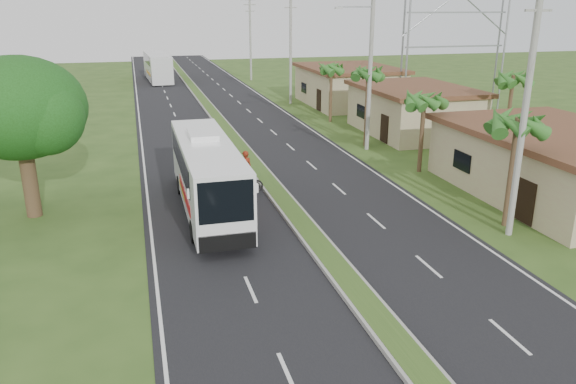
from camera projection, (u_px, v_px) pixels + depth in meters
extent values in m
plane|color=#314C1B|center=(343.00, 278.00, 20.76)|extent=(180.00, 180.00, 0.00)
cube|color=black|center=(242.00, 150.00, 39.07)|extent=(14.00, 160.00, 0.02)
cube|color=gray|center=(242.00, 149.00, 39.04)|extent=(1.20, 160.00, 0.17)
cube|color=#314C1B|center=(242.00, 148.00, 39.01)|extent=(0.95, 160.00, 0.02)
cube|color=silver|center=(143.00, 157.00, 37.40)|extent=(0.12, 160.00, 0.01)
cube|color=silver|center=(333.00, 144.00, 40.74)|extent=(0.12, 160.00, 0.01)
cube|color=tan|center=(556.00, 167.00, 29.24)|extent=(8.00, 12.00, 3.20)
cube|color=#4D311B|center=(561.00, 134.00, 28.68)|extent=(8.60, 12.60, 0.32)
cube|color=tan|center=(413.00, 112.00, 43.86)|extent=(7.00, 10.00, 3.35)
cube|color=#4D311B|center=(414.00, 88.00, 43.28)|extent=(7.60, 10.60, 0.32)
cube|color=tan|center=(348.00, 87.00, 56.66)|extent=(8.00, 11.00, 3.50)
cube|color=#4D311B|center=(349.00, 68.00, 56.05)|extent=(8.60, 11.60, 0.32)
cylinder|color=#473321|center=(511.00, 173.00, 24.96)|extent=(0.26, 0.26, 5.00)
cylinder|color=#473321|center=(422.00, 134.00, 33.36)|extent=(0.26, 0.26, 4.60)
cylinder|color=#473321|center=(367.00, 108.00, 39.50)|extent=(0.26, 0.26, 5.40)
cylinder|color=#473321|center=(331.00, 94.00, 47.96)|extent=(0.26, 0.26, 4.80)
cylinder|color=#473321|center=(509.00, 114.00, 38.03)|extent=(0.26, 0.26, 5.20)
cylinder|color=#473321|center=(29.00, 176.00, 26.29)|extent=(0.70, 0.70, 4.00)
ellipsoid|color=#194211|center=(19.00, 108.00, 25.28)|extent=(6.00, 6.00, 4.68)
sphere|color=#194211|center=(45.00, 117.00, 24.76)|extent=(3.40, 3.40, 3.40)
cylinder|color=gray|center=(525.00, 110.00, 22.97)|extent=(0.28, 0.28, 11.00)
cube|color=gray|center=(538.00, 10.00, 21.74)|extent=(1.20, 0.10, 0.10)
cylinder|color=gray|center=(371.00, 62.00, 37.46)|extent=(0.28, 0.28, 12.00)
cube|color=gray|center=(356.00, 7.00, 36.06)|extent=(2.40, 0.10, 0.10)
cylinder|color=gray|center=(291.00, 49.00, 55.93)|extent=(0.28, 0.28, 11.00)
cube|color=gray|center=(291.00, 8.00, 54.70)|extent=(1.20, 0.10, 0.10)
cylinder|color=gray|center=(250.00, 40.00, 74.32)|extent=(0.28, 0.28, 10.50)
cube|color=gray|center=(250.00, 5.00, 72.92)|extent=(1.60, 0.12, 0.12)
cube|color=gray|center=(250.00, 11.00, 73.17)|extent=(1.20, 0.10, 0.10)
cylinder|color=gray|center=(408.00, 48.00, 50.11)|extent=(0.18, 0.18, 12.00)
cylinder|color=gray|center=(505.00, 46.00, 52.61)|extent=(0.18, 0.18, 12.00)
cylinder|color=gray|center=(403.00, 47.00, 51.03)|extent=(0.18, 0.18, 12.00)
cylinder|color=gray|center=(498.00, 45.00, 53.52)|extent=(0.18, 0.18, 12.00)
cube|color=gray|center=(454.00, 46.00, 51.82)|extent=(10.00, 0.14, 0.14)
cube|color=gray|center=(457.00, 12.00, 50.87)|extent=(10.00, 0.14, 0.14)
cube|color=white|center=(207.00, 173.00, 26.89)|extent=(2.41, 11.53, 3.03)
cube|color=black|center=(205.00, 157.00, 27.21)|extent=(2.46, 9.22, 1.21)
cube|color=black|center=(226.00, 202.00, 21.51)|extent=(2.16, 0.14, 1.69)
cube|color=red|center=(211.00, 192.00, 26.03)|extent=(2.45, 5.00, 0.53)
cube|color=yellow|center=(207.00, 188.00, 27.42)|extent=(2.45, 2.88, 0.24)
cube|color=white|center=(203.00, 134.00, 27.43)|extent=(1.35, 2.31, 0.27)
cylinder|color=black|center=(194.00, 231.00, 23.73)|extent=(0.31, 1.00, 1.00)
cylinder|color=black|center=(245.00, 226.00, 24.27)|extent=(0.31, 1.00, 1.00)
cylinder|color=black|center=(181.00, 185.00, 29.89)|extent=(0.31, 1.00, 1.00)
cylinder|color=black|center=(221.00, 182.00, 30.43)|extent=(0.31, 1.00, 1.00)
cube|color=silver|center=(158.00, 67.00, 74.66)|extent=(3.26, 12.36, 3.41)
cube|color=black|center=(157.00, 58.00, 74.82)|extent=(3.16, 9.17, 1.16)
cube|color=orange|center=(159.00, 72.00, 73.91)|extent=(3.00, 5.98, 0.37)
cylinder|color=black|center=(153.00, 82.00, 70.18)|extent=(0.37, 1.04, 1.02)
cylinder|color=black|center=(172.00, 81.00, 70.87)|extent=(0.37, 1.04, 1.02)
cylinder|color=black|center=(147.00, 74.00, 78.83)|extent=(0.37, 1.04, 1.02)
cylinder|color=black|center=(164.00, 73.00, 79.52)|extent=(0.37, 1.04, 1.02)
imported|color=black|center=(246.00, 184.00, 29.74)|extent=(1.96, 0.68, 1.15)
imported|color=maroon|center=(245.00, 168.00, 29.46)|extent=(0.71, 0.49, 1.86)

